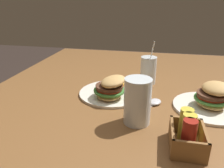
% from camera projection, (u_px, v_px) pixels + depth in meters
% --- Properties ---
extents(dining_table, '(1.55, 1.26, 0.76)m').
position_uv_depth(dining_table, '(127.00, 107.00, 1.01)').
color(dining_table, brown).
rests_on(dining_table, ground_plane).
extents(meal_plate_near, '(0.29, 0.29, 0.11)m').
position_uv_depth(meal_plate_near, '(112.00, 89.00, 0.92)').
color(meal_plate_near, silver).
rests_on(meal_plate_near, dining_table).
extents(beer_glass, '(0.09, 0.09, 0.16)m').
position_uv_depth(beer_glass, '(137.00, 102.00, 0.72)').
color(beer_glass, silver).
rests_on(beer_glass, dining_table).
extents(juice_glass, '(0.08, 0.08, 0.21)m').
position_uv_depth(juice_glass, '(148.00, 71.00, 1.06)').
color(juice_glass, silver).
rests_on(juice_glass, dining_table).
extents(spoon, '(0.18, 0.11, 0.02)m').
position_uv_depth(spoon, '(154.00, 103.00, 0.87)').
color(spoon, silver).
rests_on(spoon, dining_table).
extents(meal_plate_far, '(0.27, 0.27, 0.11)m').
position_uv_depth(meal_plate_far, '(211.00, 100.00, 0.82)').
color(meal_plate_far, silver).
rests_on(meal_plate_far, dining_table).
extents(condiment_caddy, '(0.13, 0.09, 0.11)m').
position_uv_depth(condiment_caddy, '(187.00, 135.00, 0.60)').
color(condiment_caddy, brown).
rests_on(condiment_caddy, dining_table).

